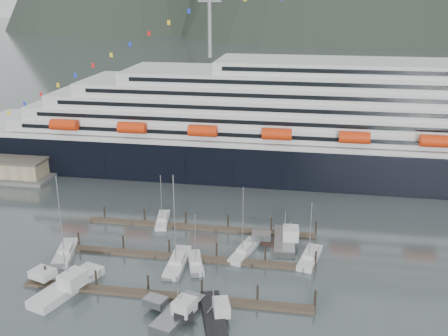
{
  "coord_description": "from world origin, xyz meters",
  "views": [
    {
      "loc": [
        16.89,
        -80.62,
        47.06
      ],
      "look_at": [
        -0.67,
        22.0,
        11.51
      ],
      "focal_mm": 42.0,
      "sensor_mm": 36.0,
      "label": 1
    }
  ],
  "objects_px": {
    "sailboat_h": "(310,258)",
    "trawler_e": "(284,240)",
    "sailboat_c": "(196,263)",
    "trawler_a": "(66,285)",
    "trawler_b": "(178,312)",
    "sailboat_a": "(66,253)",
    "trawler_c": "(213,315)",
    "sailboat_d": "(245,251)",
    "sailboat_e": "(163,220)",
    "sailboat_b": "(177,263)",
    "cruise_ship": "(362,132)"
  },
  "relations": [
    {
      "from": "sailboat_b",
      "to": "sailboat_e",
      "type": "distance_m",
      "value": 19.0
    },
    {
      "from": "sailboat_c",
      "to": "trawler_b",
      "type": "xyz_separation_m",
      "value": [
        0.81,
        -15.86,
        0.51
      ]
    },
    {
      "from": "sailboat_b",
      "to": "sailboat_e",
      "type": "bearing_deg",
      "value": 22.29
    },
    {
      "from": "cruise_ship",
      "to": "trawler_b",
      "type": "distance_m",
      "value": 77.48
    },
    {
      "from": "cruise_ship",
      "to": "trawler_a",
      "type": "xyz_separation_m",
      "value": [
        -51.41,
        -65.76,
        -11.07
      ]
    },
    {
      "from": "trawler_e",
      "to": "trawler_a",
      "type": "bearing_deg",
      "value": 119.48
    },
    {
      "from": "cruise_ship",
      "to": "sailboat_d",
      "type": "bearing_deg",
      "value": -116.76
    },
    {
      "from": "sailboat_d",
      "to": "trawler_e",
      "type": "xyz_separation_m",
      "value": [
        7.02,
        4.68,
        0.54
      ]
    },
    {
      "from": "sailboat_h",
      "to": "trawler_b",
      "type": "bearing_deg",
      "value": 149.39
    },
    {
      "from": "sailboat_c",
      "to": "trawler_e",
      "type": "relative_size",
      "value": 0.89
    },
    {
      "from": "sailboat_c",
      "to": "trawler_c",
      "type": "bearing_deg",
      "value": -176.19
    },
    {
      "from": "sailboat_d",
      "to": "trawler_e",
      "type": "height_order",
      "value": "sailboat_d"
    },
    {
      "from": "sailboat_h",
      "to": "trawler_b",
      "type": "distance_m",
      "value": 28.78
    },
    {
      "from": "sailboat_e",
      "to": "trawler_e",
      "type": "relative_size",
      "value": 0.94
    },
    {
      "from": "sailboat_e",
      "to": "trawler_a",
      "type": "height_order",
      "value": "sailboat_e"
    },
    {
      "from": "sailboat_a",
      "to": "trawler_e",
      "type": "height_order",
      "value": "sailboat_a"
    },
    {
      "from": "trawler_c",
      "to": "sailboat_d",
      "type": "bearing_deg",
      "value": -22.54
    },
    {
      "from": "trawler_b",
      "to": "trawler_e",
      "type": "relative_size",
      "value": 0.95
    },
    {
      "from": "sailboat_c",
      "to": "trawler_a",
      "type": "xyz_separation_m",
      "value": [
        -19.11,
        -11.72,
        0.58
      ]
    },
    {
      "from": "sailboat_d",
      "to": "trawler_a",
      "type": "height_order",
      "value": "sailboat_d"
    },
    {
      "from": "trawler_a",
      "to": "sailboat_e",
      "type": "bearing_deg",
      "value": 1.97
    },
    {
      "from": "sailboat_a",
      "to": "trawler_a",
      "type": "height_order",
      "value": "sailboat_a"
    },
    {
      "from": "trawler_a",
      "to": "sailboat_b",
      "type": "bearing_deg",
      "value": -36.9
    },
    {
      "from": "sailboat_e",
      "to": "trawler_e",
      "type": "xyz_separation_m",
      "value": [
        26.08,
        -6.09,
        0.56
      ]
    },
    {
      "from": "sailboat_a",
      "to": "trawler_a",
      "type": "bearing_deg",
      "value": -166.29
    },
    {
      "from": "sailboat_e",
      "to": "trawler_c",
      "type": "distance_m",
      "value": 36.59
    },
    {
      "from": "sailboat_b",
      "to": "trawler_b",
      "type": "distance_m",
      "value": 15.87
    },
    {
      "from": "sailboat_a",
      "to": "sailboat_h",
      "type": "height_order",
      "value": "sailboat_a"
    },
    {
      "from": "sailboat_d",
      "to": "trawler_a",
      "type": "distance_m",
      "value": 32.52
    },
    {
      "from": "sailboat_h",
      "to": "trawler_e",
      "type": "relative_size",
      "value": 1.01
    },
    {
      "from": "sailboat_d",
      "to": "sailboat_e",
      "type": "distance_m",
      "value": 21.89
    },
    {
      "from": "sailboat_h",
      "to": "trawler_a",
      "type": "bearing_deg",
      "value": 125.36
    },
    {
      "from": "sailboat_e",
      "to": "sailboat_a",
      "type": "bearing_deg",
      "value": 130.96
    },
    {
      "from": "sailboat_a",
      "to": "sailboat_d",
      "type": "bearing_deg",
      "value": -91.52
    },
    {
      "from": "sailboat_b",
      "to": "sailboat_h",
      "type": "distance_m",
      "value": 24.2
    },
    {
      "from": "sailboat_e",
      "to": "sailboat_c",
      "type": "bearing_deg",
      "value": -157.36
    },
    {
      "from": "sailboat_a",
      "to": "trawler_e",
      "type": "distance_m",
      "value": 41.39
    },
    {
      "from": "cruise_ship",
      "to": "sailboat_c",
      "type": "xyz_separation_m",
      "value": [
        -32.29,
        -54.04,
        -11.65
      ]
    },
    {
      "from": "sailboat_a",
      "to": "trawler_b",
      "type": "relative_size",
      "value": 1.45
    },
    {
      "from": "cruise_ship",
      "to": "sailboat_d",
      "type": "xyz_separation_m",
      "value": [
        -24.19,
        -47.98,
        -11.62
      ]
    },
    {
      "from": "sailboat_d",
      "to": "trawler_a",
      "type": "xyz_separation_m",
      "value": [
        -27.22,
        -17.79,
        0.55
      ]
    },
    {
      "from": "sailboat_e",
      "to": "trawler_b",
      "type": "bearing_deg",
      "value": -170.63
    },
    {
      "from": "sailboat_h",
      "to": "trawler_a",
      "type": "distance_m",
      "value": 42.92
    },
    {
      "from": "sailboat_c",
      "to": "trawler_a",
      "type": "relative_size",
      "value": 0.73
    },
    {
      "from": "trawler_b",
      "to": "trawler_e",
      "type": "height_order",
      "value": "trawler_e"
    },
    {
      "from": "sailboat_b",
      "to": "trawler_c",
      "type": "xyz_separation_m",
      "value": [
        9.34,
        -15.01,
        0.34
      ]
    },
    {
      "from": "cruise_ship",
      "to": "sailboat_e",
      "type": "relative_size",
      "value": 18.54
    },
    {
      "from": "sailboat_a",
      "to": "sailboat_d",
      "type": "relative_size",
      "value": 1.18
    },
    {
      "from": "trawler_a",
      "to": "trawler_b",
      "type": "height_order",
      "value": "trawler_a"
    },
    {
      "from": "trawler_e",
      "to": "cruise_ship",
      "type": "bearing_deg",
      "value": -25.41
    }
  ]
}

